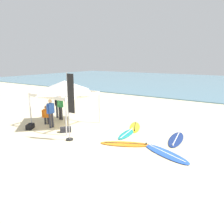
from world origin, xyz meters
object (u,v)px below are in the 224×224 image
Objects in this scene: surfboard_blue at (165,153)px; person_green at (60,105)px; person_orange at (46,114)px; person_black at (57,104)px; gear_bag_by_pole at (66,130)px; banner_flag at (70,110)px; surfboard_teal at (127,134)px; canopy_tent at (65,87)px; surfboard_navy at (176,139)px; gear_bag_near_tent at (30,126)px; surfboard_yellow at (135,127)px; person_blue at (51,111)px; surfboard_orange at (125,144)px.

person_green is (-7.95, 1.46, 0.95)m from surfboard_blue.
person_orange is at bearing -86.93° from person_green.
person_black reaches higher than gear_bag_by_pole.
gear_bag_by_pole is at bearing 146.09° from banner_flag.
surfboard_blue is at bearing -10.40° from person_green.
person_orange is (-5.16, -1.12, 0.62)m from surfboard_teal.
canopy_tent reaches higher than surfboard_navy.
canopy_tent is 5.12× the size of gear_bag_near_tent.
gear_bag_by_pole is (2.10, -0.46, -0.52)m from person_orange.
banner_flag is at bearing -36.73° from person_green.
gear_bag_by_pole is (-5.78, -0.25, 0.10)m from surfboard_blue.
surfboard_teal is at bearing -3.99° from person_black.
surfboard_navy is at bearing -14.32° from surfboard_yellow.
surfboard_teal and surfboard_blue have the same top height.
person_blue is 1.58m from gear_bag_by_pole.
canopy_tent reaches higher than person_green.
surfboard_yellow is 2.84m from surfboard_navy.
gear_bag_by_pole is at bearing -133.94° from surfboard_yellow.
surfboard_blue is at bearing -1.51° from person_orange.
surfboard_blue is 1.07× the size of surfboard_orange.
banner_flag is (4.04, -2.81, 0.59)m from person_black.
surfboard_teal is 4.71m from person_blue.
canopy_tent is at bearing 133.08° from gear_bag_by_pole.
surfboard_teal is 3.44m from gear_bag_by_pole.
person_orange is 1.30m from gear_bag_near_tent.
surfboard_navy is at bearing 3.83° from person_green.
person_blue is 0.90m from person_orange.
canopy_tent is 5.40m from surfboard_orange.
person_blue is at bearing -163.26° from surfboard_navy.
person_green is 1.30m from person_orange.
person_black reaches higher than gear_bag_near_tent.
surfboard_blue is (2.73, -1.33, -0.00)m from surfboard_teal.
person_blue is 1.43× the size of person_orange.
canopy_tent is 1.71m from person_blue.
banner_flag is (-1.61, -3.75, 1.54)m from surfboard_yellow.
person_green is at bearing 89.97° from gear_bag_near_tent.
gear_bag_by_pole is at bearing -46.92° from canopy_tent.
banner_flag is at bearing -1.54° from gear_bag_near_tent.
surfboard_orange is at bearing -179.47° from surfboard_blue.
person_black is at bearing 168.57° from surfboard_blue.
person_blue reaches higher than surfboard_orange.
person_black reaches higher than surfboard_blue.
surfboard_yellow is at bearing 165.68° from surfboard_navy.
person_blue reaches higher than surfboard_blue.
surfboard_blue is at bearing 7.03° from gear_bag_near_tent.
gear_bag_near_tent is (-5.00, -3.66, 0.10)m from surfboard_yellow.
surfboard_teal is 1.21× the size of person_black.
person_blue is at bearing 159.14° from banner_flag.
surfboard_yellow is at bearing 33.79° from person_blue.
gear_bag_by_pole is (-3.06, -1.58, 0.10)m from surfboard_teal.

